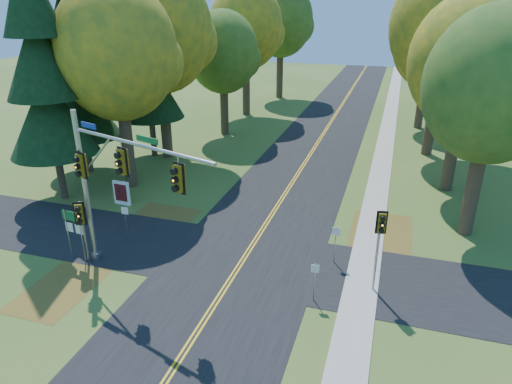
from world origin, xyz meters
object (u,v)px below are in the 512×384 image
(route_sign_cluster, at_px, (73,225))
(info_kiosk, at_px, (122,193))
(traffic_mast, at_px, (110,177))
(east_signal_pole, at_px, (380,232))

(route_sign_cluster, bearing_deg, info_kiosk, 111.40)
(route_sign_cluster, height_order, info_kiosk, route_sign_cluster)
(traffic_mast, height_order, east_signal_pole, traffic_mast)
(east_signal_pole, bearing_deg, traffic_mast, 177.86)
(traffic_mast, distance_m, east_signal_pole, 12.55)
(traffic_mast, distance_m, info_kiosk, 9.57)
(route_sign_cluster, bearing_deg, east_signal_pole, 13.91)
(route_sign_cluster, xyz_separation_m, info_kiosk, (-1.68, 6.83, -1.20))
(traffic_mast, bearing_deg, info_kiosk, 140.37)
(east_signal_pole, relative_size, info_kiosk, 2.57)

